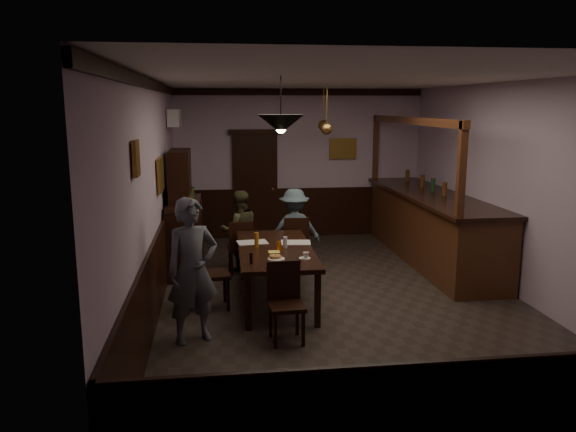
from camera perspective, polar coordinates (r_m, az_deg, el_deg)
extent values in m
cube|color=#2D2621|center=(7.92, 5.39, -8.55)|extent=(5.00, 8.00, 0.01)
cube|color=white|center=(7.47, 5.82, 13.71)|extent=(5.00, 8.00, 0.01)
cube|color=#C8ACC7|center=(11.45, 1.11, 5.34)|extent=(5.00, 0.01, 3.00)
cube|color=#C8ACC7|center=(3.86, 19.07, -6.98)|extent=(5.00, 0.01, 3.00)
cube|color=#C8ACC7|center=(7.41, -13.62, 1.83)|extent=(0.01, 8.00, 3.00)
cube|color=#C8ACC7|center=(8.47, 22.33, 2.44)|extent=(0.01, 8.00, 3.00)
cube|color=black|center=(7.69, -1.29, -3.47)|extent=(1.04, 2.22, 0.06)
cube|color=black|center=(6.80, -4.07, -8.78)|extent=(0.07, 0.07, 0.69)
cube|color=black|center=(6.88, 3.02, -8.53)|extent=(0.07, 0.07, 0.69)
cube|color=black|center=(8.74, -4.63, -4.24)|extent=(0.07, 0.07, 0.69)
cube|color=black|center=(8.81, 0.86, -4.09)|extent=(0.07, 0.07, 0.69)
cube|color=black|center=(9.05, -4.89, -3.31)|extent=(0.41, 0.41, 0.05)
cube|color=black|center=(8.82, -4.78, -2.05)|extent=(0.38, 0.07, 0.45)
cube|color=black|center=(9.27, -4.04, -4.30)|extent=(0.04, 0.04, 0.39)
cube|color=black|center=(9.23, -5.94, -4.40)|extent=(0.04, 0.04, 0.39)
cube|color=black|center=(8.97, -3.77, -4.82)|extent=(0.04, 0.04, 0.39)
cube|color=black|center=(8.94, -5.73, -4.92)|extent=(0.04, 0.04, 0.39)
cube|color=black|center=(9.11, 0.79, -3.03)|extent=(0.43, 0.43, 0.05)
cube|color=black|center=(8.87, 0.88, -1.71)|extent=(0.40, 0.07, 0.48)
cube|color=black|center=(9.33, 1.70, -4.11)|extent=(0.04, 0.04, 0.41)
cube|color=black|center=(9.31, -0.29, -4.14)|extent=(0.04, 0.04, 0.41)
cube|color=black|center=(9.02, 1.89, -4.65)|extent=(0.04, 0.04, 0.41)
cube|color=black|center=(9.00, -0.17, -4.68)|extent=(0.04, 0.04, 0.41)
cube|color=black|center=(6.45, -0.15, -9.17)|extent=(0.42, 0.42, 0.05)
cube|color=black|center=(6.53, -0.46, -6.56)|extent=(0.39, 0.06, 0.47)
cube|color=black|center=(6.35, -1.30, -11.62)|extent=(0.04, 0.04, 0.40)
cube|color=black|center=(6.41, 1.55, -11.40)|extent=(0.04, 0.04, 0.40)
cube|color=black|center=(6.64, -1.79, -10.57)|extent=(0.04, 0.04, 0.40)
cube|color=black|center=(6.70, 0.93, -10.38)|extent=(0.04, 0.04, 0.40)
cube|color=black|center=(7.54, -7.63, -5.92)|extent=(0.47, 0.47, 0.05)
cube|color=black|center=(7.45, -9.16, -3.98)|extent=(0.09, 0.43, 0.51)
cube|color=black|center=(7.47, -6.10, -7.99)|extent=(0.04, 0.04, 0.44)
cube|color=black|center=(7.79, -6.44, -7.17)|extent=(0.04, 0.04, 0.44)
cube|color=black|center=(7.44, -8.77, -8.15)|extent=(0.04, 0.04, 0.44)
cube|color=black|center=(7.76, -9.00, -7.32)|extent=(0.04, 0.04, 0.44)
imported|color=#53555E|center=(6.44, -9.68, -5.50)|extent=(0.71, 0.60, 1.67)
imported|color=#48472B|center=(9.18, -4.95, -1.48)|extent=(0.72, 0.61, 1.32)
imported|color=slate|center=(9.24, 0.64, -1.31)|extent=(0.87, 0.52, 1.33)
cube|color=silver|center=(7.98, -3.64, -2.69)|extent=(0.45, 0.35, 0.01)
cube|color=silver|center=(7.96, 0.77, -2.70)|extent=(0.45, 0.35, 0.01)
cube|color=#E9DC55|center=(7.47, -1.41, -3.65)|extent=(0.15, 0.15, 0.00)
cylinder|color=white|center=(7.14, 1.71, -4.31)|extent=(0.15, 0.15, 0.01)
imported|color=white|center=(7.13, 1.83, -3.99)|extent=(0.08, 0.08, 0.07)
cylinder|color=white|center=(7.11, -1.20, -4.38)|extent=(0.22, 0.22, 0.01)
torus|color=#C68C47|center=(7.12, -1.44, -4.13)|extent=(0.13, 0.13, 0.04)
torus|color=#C68C47|center=(7.12, -1.21, -4.12)|extent=(0.13, 0.13, 0.04)
cylinder|color=orange|center=(7.54, -0.91, -3.05)|extent=(0.07, 0.07, 0.12)
cylinder|color=#BF721E|center=(7.73, -3.22, -2.41)|extent=(0.06, 0.06, 0.20)
cylinder|color=silver|center=(7.68, -0.29, -2.68)|extent=(0.06, 0.06, 0.15)
cylinder|color=black|center=(6.92, -3.75, -4.30)|extent=(0.04, 0.04, 0.14)
cube|color=black|center=(9.28, -10.38, -2.28)|extent=(0.53, 1.49, 1.07)
cube|color=black|center=(9.16, -10.51, 1.29)|extent=(0.51, 1.44, 0.09)
cube|color=black|center=(9.10, -10.92, 3.93)|extent=(0.32, 0.96, 0.85)
cube|color=#4C2214|center=(10.09, 14.21, -1.18)|extent=(0.92, 4.31, 1.13)
cube|color=black|center=(9.98, 14.26, 2.10)|extent=(1.03, 4.41, 0.06)
cube|color=#4C2214|center=(9.73, 12.45, 9.43)|extent=(0.10, 4.21, 0.12)
cube|color=#4C2214|center=(7.87, 17.30, 4.34)|extent=(0.10, 0.10, 1.33)
cube|color=#4C2214|center=(11.71, 8.93, 6.79)|extent=(0.10, 0.10, 1.33)
cube|color=black|center=(11.36, -3.36, 2.99)|extent=(0.90, 0.06, 2.10)
cube|color=white|center=(10.20, -11.47, 9.75)|extent=(0.20, 0.85, 0.30)
cube|color=olive|center=(5.75, -15.18, 5.67)|extent=(0.04, 0.28, 0.36)
cube|color=olive|center=(8.16, -12.82, 4.12)|extent=(0.04, 0.62, 0.48)
cube|color=olive|center=(11.56, 5.60, 6.83)|extent=(0.55, 0.04, 0.42)
cylinder|color=black|center=(6.64, -0.74, 11.71)|extent=(0.02, 0.02, 0.55)
cone|color=black|center=(6.64, -0.73, 9.34)|extent=(0.56, 0.56, 0.22)
sphere|color=#FFD88C|center=(6.65, -0.73, 8.91)|extent=(0.12, 0.12, 0.12)
cylinder|color=#BF8C3F|center=(9.12, 3.97, 11.06)|extent=(0.02, 0.02, 0.70)
cone|color=#BF8C3F|center=(9.12, 3.94, 8.87)|extent=(0.20, 0.20, 0.22)
sphere|color=#FFD88C|center=(9.13, 3.94, 8.55)|extent=(0.12, 0.12, 0.12)
cylinder|color=#BF8C3F|center=(10.44, 3.64, 11.08)|extent=(0.02, 0.02, 0.70)
cone|color=#BF8C3F|center=(10.44, 3.62, 9.16)|extent=(0.20, 0.20, 0.22)
sphere|color=#FFD88C|center=(10.45, 3.61, 8.88)|extent=(0.12, 0.12, 0.12)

